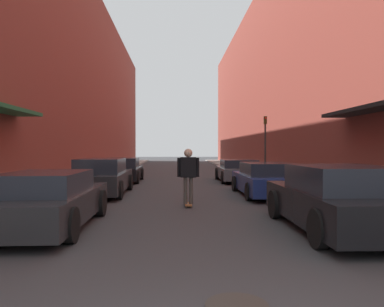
{
  "coord_description": "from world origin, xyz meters",
  "views": [
    {
      "loc": [
        -0.36,
        -1.95,
        1.72
      ],
      "look_at": [
        0.3,
        12.04,
        1.54
      ],
      "focal_mm": 35.0,
      "sensor_mm": 36.0,
      "label": 1
    }
  ],
  "objects_px": {
    "manhole_cover": "(237,305)",
    "traffic_light": "(265,139)",
    "parked_car_left_1": "(102,177)",
    "parked_car_right_2": "(238,171)",
    "parked_car_right_0": "(338,199)",
    "parked_car_left_0": "(48,201)",
    "skateboarder": "(188,171)",
    "parked_car_left_2": "(123,170)",
    "parked_car_right_1": "(265,180)"
  },
  "relations": [
    {
      "from": "parked_car_left_2",
      "to": "skateboarder",
      "type": "height_order",
      "value": "skateboarder"
    },
    {
      "from": "parked_car_left_0",
      "to": "manhole_cover",
      "type": "height_order",
      "value": "parked_car_left_0"
    },
    {
      "from": "parked_car_left_0",
      "to": "traffic_light",
      "type": "bearing_deg",
      "value": 58.88
    },
    {
      "from": "parked_car_left_0",
      "to": "parked_car_left_2",
      "type": "relative_size",
      "value": 1.12
    },
    {
      "from": "parked_car_left_0",
      "to": "parked_car_right_2",
      "type": "bearing_deg",
      "value": 61.75
    },
    {
      "from": "parked_car_left_1",
      "to": "traffic_light",
      "type": "distance_m",
      "value": 10.87
    },
    {
      "from": "parked_car_left_0",
      "to": "parked_car_left_1",
      "type": "distance_m",
      "value": 5.95
    },
    {
      "from": "parked_car_left_2",
      "to": "skateboarder",
      "type": "bearing_deg",
      "value": -70.05
    },
    {
      "from": "parked_car_left_2",
      "to": "skateboarder",
      "type": "xyz_separation_m",
      "value": [
        3.07,
        -8.47,
        0.46
      ]
    },
    {
      "from": "manhole_cover",
      "to": "traffic_light",
      "type": "distance_m",
      "value": 18.06
    },
    {
      "from": "parked_car_right_2",
      "to": "manhole_cover",
      "type": "relative_size",
      "value": 6.13
    },
    {
      "from": "parked_car_left_1",
      "to": "parked_car_right_2",
      "type": "height_order",
      "value": "parked_car_left_1"
    },
    {
      "from": "parked_car_left_1",
      "to": "parked_car_left_2",
      "type": "relative_size",
      "value": 1.18
    },
    {
      "from": "traffic_light",
      "to": "parked_car_right_0",
      "type": "bearing_deg",
      "value": -97.59
    },
    {
      "from": "skateboarder",
      "to": "traffic_light",
      "type": "relative_size",
      "value": 0.49
    },
    {
      "from": "parked_car_left_1",
      "to": "parked_car_right_2",
      "type": "bearing_deg",
      "value": 41.36
    },
    {
      "from": "parked_car_right_1",
      "to": "skateboarder",
      "type": "bearing_deg",
      "value": -140.26
    },
    {
      "from": "parked_car_right_2",
      "to": "skateboarder",
      "type": "distance_m",
      "value": 8.84
    },
    {
      "from": "parked_car_right_1",
      "to": "manhole_cover",
      "type": "xyz_separation_m",
      "value": [
        -2.64,
        -9.52,
        -0.58
      ]
    },
    {
      "from": "parked_car_right_1",
      "to": "traffic_light",
      "type": "bearing_deg",
      "value": 76.21
    },
    {
      "from": "parked_car_left_0",
      "to": "manhole_cover",
      "type": "xyz_separation_m",
      "value": [
        3.4,
        -4.15,
        -0.59
      ]
    },
    {
      "from": "parked_car_right_2",
      "to": "skateboarder",
      "type": "xyz_separation_m",
      "value": [
        -2.92,
        -8.32,
        0.49
      ]
    },
    {
      "from": "parked_car_left_0",
      "to": "parked_car_right_1",
      "type": "bearing_deg",
      "value": 41.61
    },
    {
      "from": "parked_car_left_2",
      "to": "traffic_light",
      "type": "xyz_separation_m",
      "value": [
        7.9,
        1.77,
        1.67
      ]
    },
    {
      "from": "traffic_light",
      "to": "manhole_cover",
      "type": "bearing_deg",
      "value": -104.74
    },
    {
      "from": "parked_car_left_0",
      "to": "parked_car_right_1",
      "type": "relative_size",
      "value": 0.97
    },
    {
      "from": "skateboarder",
      "to": "parked_car_left_1",
      "type": "bearing_deg",
      "value": 136.17
    },
    {
      "from": "parked_car_left_1",
      "to": "parked_car_right_1",
      "type": "height_order",
      "value": "parked_car_left_1"
    },
    {
      "from": "parked_car_right_0",
      "to": "parked_car_right_1",
      "type": "relative_size",
      "value": 0.99
    },
    {
      "from": "parked_car_left_0",
      "to": "skateboarder",
      "type": "relative_size",
      "value": 2.61
    },
    {
      "from": "parked_car_left_0",
      "to": "skateboarder",
      "type": "bearing_deg",
      "value": 43.26
    },
    {
      "from": "parked_car_right_2",
      "to": "skateboarder",
      "type": "bearing_deg",
      "value": -109.35
    },
    {
      "from": "parked_car_right_1",
      "to": "skateboarder",
      "type": "relative_size",
      "value": 2.68
    },
    {
      "from": "parked_car_left_2",
      "to": "parked_car_left_1",
      "type": "bearing_deg",
      "value": -90.52
    },
    {
      "from": "parked_car_left_2",
      "to": "parked_car_right_2",
      "type": "bearing_deg",
      "value": -1.36
    },
    {
      "from": "manhole_cover",
      "to": "parked_car_left_2",
      "type": "bearing_deg",
      "value": 102.12
    },
    {
      "from": "parked_car_right_2",
      "to": "parked_car_left_1",
      "type": "bearing_deg",
      "value": -138.64
    },
    {
      "from": "parked_car_left_1",
      "to": "manhole_cover",
      "type": "relative_size",
      "value": 6.76
    },
    {
      "from": "parked_car_right_0",
      "to": "traffic_light",
      "type": "bearing_deg",
      "value": 82.41
    },
    {
      "from": "parked_car_left_0",
      "to": "skateboarder",
      "type": "xyz_separation_m",
      "value": [
        3.13,
        2.95,
        0.46
      ]
    },
    {
      "from": "parked_car_left_1",
      "to": "parked_car_right_0",
      "type": "bearing_deg",
      "value": -46.7
    },
    {
      "from": "parked_car_right_2",
      "to": "parked_car_left_0",
      "type": "bearing_deg",
      "value": -118.25
    },
    {
      "from": "parked_car_left_0",
      "to": "parked_car_right_0",
      "type": "xyz_separation_m",
      "value": [
        6.13,
        -0.55,
        0.06
      ]
    },
    {
      "from": "parked_car_left_1",
      "to": "parked_car_right_1",
      "type": "bearing_deg",
      "value": -5.49
    },
    {
      "from": "parked_car_left_2",
      "to": "skateboarder",
      "type": "relative_size",
      "value": 2.34
    },
    {
      "from": "manhole_cover",
      "to": "traffic_light",
      "type": "height_order",
      "value": "traffic_light"
    },
    {
      "from": "parked_car_right_0",
      "to": "skateboarder",
      "type": "bearing_deg",
      "value": 130.6
    },
    {
      "from": "parked_car_left_2",
      "to": "parked_car_left_0",
      "type": "bearing_deg",
      "value": -90.29
    },
    {
      "from": "parked_car_right_1",
      "to": "parked_car_right_2",
      "type": "height_order",
      "value": "parked_car_right_1"
    },
    {
      "from": "parked_car_right_1",
      "to": "parked_car_left_2",
      "type": "bearing_deg",
      "value": 134.7
    }
  ]
}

